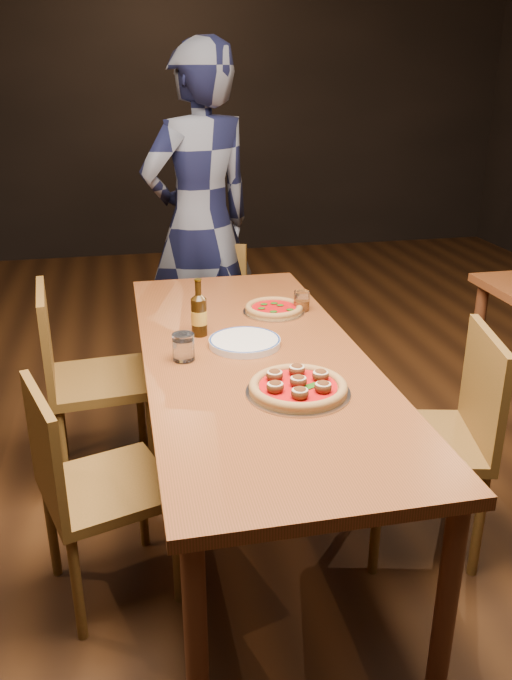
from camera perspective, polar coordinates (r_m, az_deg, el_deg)
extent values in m
plane|color=black|center=(2.82, -0.22, -15.28)|extent=(9.00, 9.00, 0.00)
plane|color=black|center=(6.72, -8.51, 19.95)|extent=(7.00, 0.00, 7.00)
cube|color=brown|center=(2.45, -0.24, -1.53)|extent=(0.80, 2.00, 0.04)
cylinder|color=brown|center=(1.85, -5.14, -25.05)|extent=(0.06, 0.06, 0.71)
cylinder|color=brown|center=(3.42, -9.03, -1.61)|extent=(0.06, 0.06, 0.71)
cylinder|color=brown|center=(2.01, 16.01, -21.34)|extent=(0.06, 0.06, 0.71)
cylinder|color=brown|center=(3.51, 2.12, -0.72)|extent=(0.06, 0.06, 0.71)
cylinder|color=brown|center=(3.71, 18.38, -0.60)|extent=(0.06, 0.06, 0.71)
cylinder|color=#B7B7BF|center=(2.14, 3.64, -4.51)|extent=(0.34, 0.34, 0.01)
cylinder|color=tan|center=(2.13, 3.64, -4.23)|extent=(0.31, 0.31, 0.02)
torus|color=tan|center=(2.13, 3.65, -4.01)|extent=(0.32, 0.32, 0.03)
cylinder|color=red|center=(2.13, 3.65, -3.97)|extent=(0.25, 0.25, 0.00)
cylinder|color=#B7B7BF|center=(2.85, 1.55, 2.45)|extent=(0.27, 0.27, 0.01)
cylinder|color=tan|center=(2.85, 1.55, 2.65)|extent=(0.24, 0.24, 0.02)
torus|color=tan|center=(2.85, 1.55, 2.80)|extent=(0.25, 0.25, 0.03)
cylinder|color=red|center=(2.85, 1.55, 2.84)|extent=(0.19, 0.19, 0.00)
cylinder|color=white|center=(2.50, -0.98, -0.20)|extent=(0.27, 0.27, 0.03)
cylinder|color=black|center=(2.59, -4.92, 1.96)|extent=(0.06, 0.06, 0.15)
cylinder|color=black|center=(2.55, -5.00, 4.32)|extent=(0.02, 0.02, 0.07)
cylinder|color=gold|center=(2.59, -4.92, 1.96)|extent=(0.06, 0.06, 0.06)
cylinder|color=white|center=(2.37, -6.27, -0.61)|extent=(0.08, 0.08, 0.10)
cylinder|color=#9F4D12|center=(2.87, 3.94, 3.38)|extent=(0.07, 0.07, 0.09)
imported|color=black|center=(3.67, -4.80, 9.87)|extent=(0.81, 0.70, 1.88)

